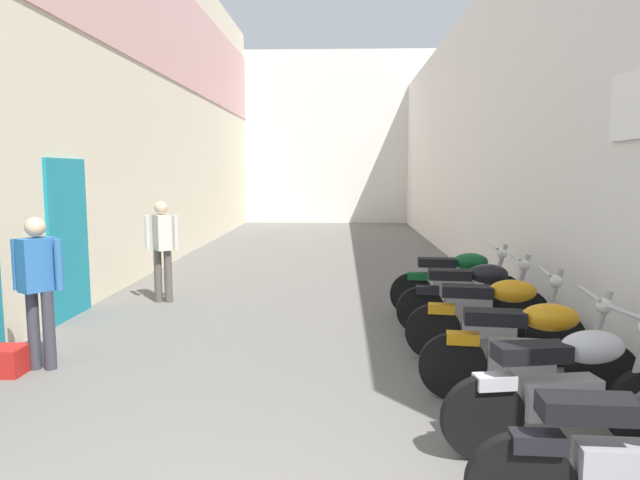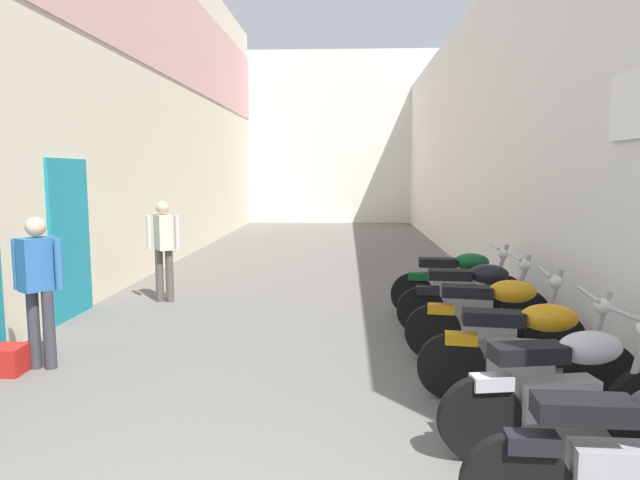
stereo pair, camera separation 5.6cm
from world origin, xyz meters
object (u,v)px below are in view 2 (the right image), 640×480
object	(u,v)px
motorcycle_sixth	(458,281)
plastic_crate	(2,360)
motorcycle_fifth	(474,296)
pedestrian_mid_alley	(39,281)
motorcycle_nearest	(638,457)
motorcycle_fourth	(494,317)
motorcycle_second	(566,387)
motorcycle_third	(527,348)
pedestrian_further_down	(163,243)

from	to	relation	value
motorcycle_sixth	plastic_crate	size ratio (longest dim) A/B	4.21
motorcycle_fifth	pedestrian_mid_alley	size ratio (longest dim) A/B	1.18
motorcycle_nearest	motorcycle_fourth	distance (m)	3.00
motorcycle_second	motorcycle_fifth	bearing A→B (deg)	90.00
motorcycle_third	motorcycle_fourth	distance (m)	1.09
motorcycle_third	motorcycle_sixth	size ratio (longest dim) A/B	1.00
motorcycle_third	pedestrian_further_down	size ratio (longest dim) A/B	1.17
motorcycle_fourth	pedestrian_mid_alley	world-z (taller)	pedestrian_mid_alley
motorcycle_third	motorcycle_fourth	size ratio (longest dim) A/B	1.00
motorcycle_third	pedestrian_further_down	xyz separation A→B (m)	(-4.39, 3.80, 0.42)
motorcycle_sixth	motorcycle_second	bearing A→B (deg)	-90.00
pedestrian_further_down	plastic_crate	world-z (taller)	pedestrian_further_down
motorcycle_third	motorcycle_fifth	world-z (taller)	same
pedestrian_mid_alley	plastic_crate	distance (m)	0.86
motorcycle_nearest	motorcycle_third	distance (m)	1.91
motorcycle_third	motorcycle_fifth	distance (m)	2.10
motorcycle_sixth	plastic_crate	bearing A→B (deg)	-153.33
plastic_crate	motorcycle_sixth	bearing A→B (deg)	26.67
pedestrian_mid_alley	pedestrian_further_down	bearing A→B (deg)	84.50
pedestrian_further_down	plastic_crate	xyz separation A→B (m)	(-0.63, -3.26, -0.78)
motorcycle_fourth	plastic_crate	xyz separation A→B (m)	(-5.02, -0.55, -0.36)
motorcycle_nearest	plastic_crate	size ratio (longest dim) A/B	4.21
motorcycle_third	pedestrian_mid_alley	distance (m)	4.76
motorcycle_fifth	motorcycle_third	bearing A→B (deg)	-90.00
motorcycle_fourth	motorcycle_nearest	bearing A→B (deg)	-90.00
motorcycle_second	motorcycle_fifth	world-z (taller)	same
pedestrian_mid_alley	pedestrian_further_down	distance (m)	3.10
motorcycle_second	pedestrian_mid_alley	world-z (taller)	pedestrian_mid_alley
motorcycle_fifth	pedestrian_mid_alley	xyz separation A→B (m)	(-4.69, -1.39, 0.42)
motorcycle_second	plastic_crate	xyz separation A→B (m)	(-5.02, 1.43, -0.36)
motorcycle_nearest	plastic_crate	world-z (taller)	motorcycle_nearest
motorcycle_second	pedestrian_further_down	distance (m)	6.44
motorcycle_third	motorcycle_fifth	xyz separation A→B (m)	(0.00, 2.10, 0.00)
motorcycle_second	motorcycle_nearest	bearing A→B (deg)	-89.99
motorcycle_fifth	motorcycle_fourth	bearing A→B (deg)	-90.00
motorcycle_third	motorcycle_sixth	xyz separation A→B (m)	(0.00, 3.06, 0.00)
motorcycle_fifth	motorcycle_sixth	distance (m)	0.96
motorcycle_fifth	motorcycle_sixth	world-z (taller)	same
pedestrian_mid_alley	pedestrian_further_down	size ratio (longest dim) A/B	1.00
pedestrian_mid_alley	motorcycle_fourth	bearing A→B (deg)	4.65
motorcycle_fourth	pedestrian_mid_alley	xyz separation A→B (m)	(-4.69, -0.38, 0.42)
pedestrian_mid_alley	plastic_crate	xyz separation A→B (m)	(-0.33, -0.17, -0.78)
pedestrian_further_down	plastic_crate	distance (m)	3.41
motorcycle_nearest	motorcycle_second	xyz separation A→B (m)	(-0.00, 1.02, 0.00)
motorcycle_fourth	motorcycle_sixth	world-z (taller)	same
motorcycle_third	plastic_crate	size ratio (longest dim) A/B	4.19
motorcycle_third	plastic_crate	xyz separation A→B (m)	(-5.02, 0.54, -0.36)
motorcycle_fourth	pedestrian_further_down	world-z (taller)	pedestrian_further_down
motorcycle_sixth	motorcycle_fourth	bearing A→B (deg)	-90.00
motorcycle_second	plastic_crate	size ratio (longest dim) A/B	4.18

